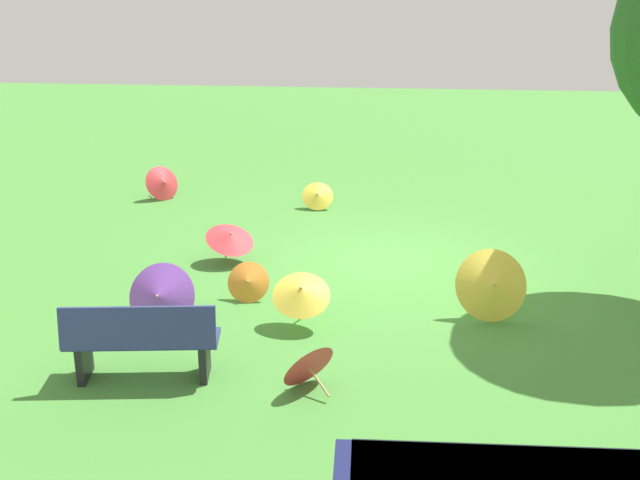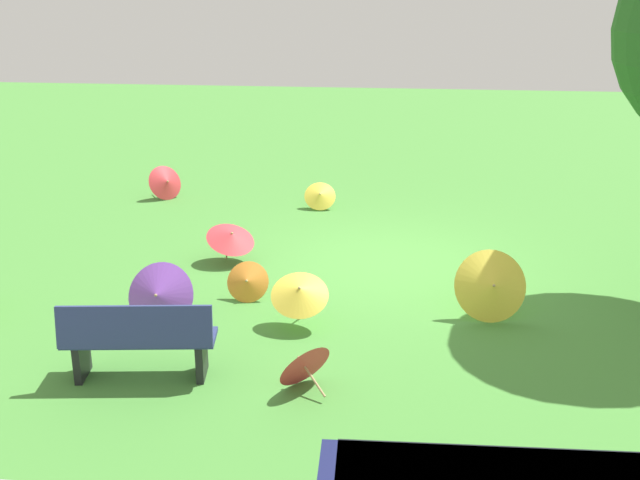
% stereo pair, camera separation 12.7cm
% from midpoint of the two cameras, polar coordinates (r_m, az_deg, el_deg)
% --- Properties ---
extents(ground, '(40.00, 40.00, 0.00)m').
position_cam_midpoint_polar(ground, '(11.44, 5.64, -1.84)').
color(ground, '#478C38').
extents(park_bench, '(1.65, 0.69, 0.90)m').
position_cam_midpoint_polar(park_bench, '(8.23, -13.07, -7.33)').
color(park_bench, navy).
rests_on(park_bench, ground).
extents(parasol_red_0, '(1.02, 1.02, 0.64)m').
position_cam_midpoint_polar(parasol_red_0, '(11.40, -6.39, 0.26)').
color(parasol_red_0, tan).
rests_on(parasol_red_0, ground).
extents(parasol_yellow_0, '(0.77, 0.75, 0.73)m').
position_cam_midpoint_polar(parasol_yellow_0, '(9.17, -1.15, -3.91)').
color(parasol_yellow_0, tan).
rests_on(parasol_yellow_0, ground).
extents(parasol_orange_0, '(0.57, 0.55, 0.53)m').
position_cam_midpoint_polar(parasol_orange_0, '(10.09, -5.14, -3.13)').
color(parasol_orange_0, tan).
rests_on(parasol_orange_0, ground).
extents(parasol_red_1, '(0.75, 0.77, 0.68)m').
position_cam_midpoint_polar(parasol_red_1, '(15.05, -11.26, 4.30)').
color(parasol_red_1, tan).
rests_on(parasol_red_1, ground).
extents(parasol_red_2, '(0.71, 0.71, 0.58)m').
position_cam_midpoint_polar(parasol_red_2, '(7.95, -0.91, -9.19)').
color(parasol_red_2, tan).
rests_on(parasol_red_2, ground).
extents(parasol_yellow_2, '(0.64, 0.56, 0.52)m').
position_cam_midpoint_polar(parasol_yellow_2, '(14.10, 0.26, 3.40)').
color(parasol_yellow_2, tan).
rests_on(parasol_yellow_2, ground).
extents(parasol_purple_0, '(0.89, 0.89, 0.83)m').
position_cam_midpoint_polar(parasol_purple_0, '(9.42, -11.71, -4.13)').
color(parasol_purple_0, tan).
rests_on(parasol_purple_0, ground).
extents(parasol_yellow_3, '(1.00, 0.94, 0.91)m').
position_cam_midpoint_polar(parasol_yellow_3, '(9.67, 13.20, -3.38)').
color(parasol_yellow_3, tan).
rests_on(parasol_yellow_3, ground).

